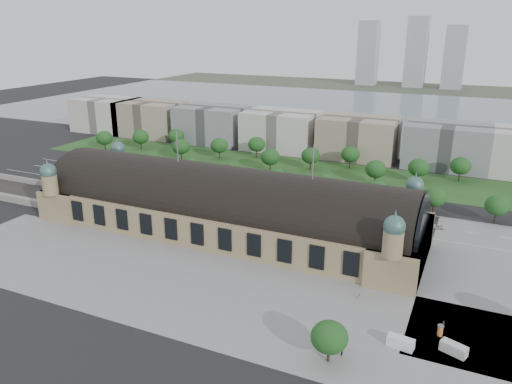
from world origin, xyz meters
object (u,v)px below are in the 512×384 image
at_px(parked_car_6, 211,205).
at_px(pedestrian_0, 359,296).
at_px(parked_car_4, 180,200).
at_px(pedestrian_4, 341,353).
at_px(advertising_column, 440,330).
at_px(parked_car_5, 195,202).
at_px(bus_east, 343,215).
at_px(bus_mid, 236,202).
at_px(bus_west, 245,201).
at_px(van_south, 399,342).
at_px(van_east, 452,348).
at_px(parked_car_0, 125,189).
at_px(parked_car_1, 163,194).
at_px(traffic_car_4, 278,210).
at_px(parked_car_3, 174,196).
at_px(traffic_car_3, 185,187).
at_px(petrol_station, 193,166).
at_px(pedestrian_2, 444,323).
at_px(traffic_car_2, 125,179).
at_px(traffic_car_6, 437,226).
at_px(traffic_car_0, 45,172).
at_px(parked_car_2, 157,196).

xyz_separation_m(parked_car_6, pedestrian_0, (77.90, -49.66, 0.14)).
height_order(parked_car_4, pedestrian_4, pedestrian_4).
bearing_deg(pedestrian_0, advertising_column, -10.26).
bearing_deg(parked_car_5, bus_east, 74.37).
bearing_deg(pedestrian_0, bus_mid, 152.38).
height_order(bus_west, bus_east, bus_west).
bearing_deg(van_south, van_east, 22.77).
bearing_deg(bus_west, parked_car_0, 90.02).
bearing_deg(parked_car_1, parked_car_0, -124.81).
bearing_deg(parked_car_5, traffic_car_4, 74.61).
xyz_separation_m(pedestrian_0, pedestrian_4, (2.53, -28.36, 0.12)).
height_order(parked_car_0, parked_car_1, parked_car_1).
height_order(parked_car_3, parked_car_6, parked_car_3).
distance_m(traffic_car_3, van_south, 144.80).
bearing_deg(parked_car_0, traffic_car_3, 98.51).
xyz_separation_m(van_south, pedestrian_0, (-14.57, 18.61, -0.51)).
bearing_deg(petrol_station, advertising_column, -36.96).
bearing_deg(bus_east, parked_car_1, 100.59).
height_order(traffic_car_3, pedestrian_0, pedestrian_0).
xyz_separation_m(parked_car_0, parked_car_3, (27.54, 0.99, 0.17)).
xyz_separation_m(parked_car_3, parked_car_5, (13.64, -3.68, -0.05)).
bearing_deg(advertising_column, bus_mid, 144.68).
relative_size(parked_car_3, pedestrian_2, 2.73).
height_order(petrol_station, traffic_car_3, petrol_station).
distance_m(parked_car_0, parked_car_1, 21.11).
distance_m(traffic_car_2, parked_car_6, 61.53).
relative_size(parked_car_4, pedestrian_0, 2.62).
xyz_separation_m(parked_car_0, advertising_column, (150.64, -62.00, 1.00)).
distance_m(traffic_car_6, van_east, 82.06).
xyz_separation_m(bus_mid, bus_east, (47.53, 4.71, 0.08)).
bearing_deg(traffic_car_4, advertising_column, 52.15).
relative_size(bus_east, pedestrian_2, 6.74).
bearing_deg(bus_mid, traffic_car_0, 86.61).
relative_size(traffic_car_6, parked_car_5, 1.00).
bearing_deg(bus_mid, traffic_car_2, 79.75).
bearing_deg(bus_west, traffic_car_6, -89.17).
relative_size(traffic_car_6, bus_mid, 0.49).
relative_size(traffic_car_6, parked_car_0, 1.40).
distance_m(traffic_car_0, bus_west, 119.98).
height_order(parked_car_2, bus_east, bus_east).
relative_size(parked_car_6, bus_mid, 0.44).
relative_size(traffic_car_0, traffic_car_6, 0.87).
relative_size(traffic_car_3, pedestrian_4, 2.30).
bearing_deg(traffic_car_2, parked_car_1, 74.81).
distance_m(bus_east, advertising_column, 82.99).
height_order(parked_car_6, bus_west, bus_west).
distance_m(traffic_car_3, bus_east, 81.25).
relative_size(advertising_column, pedestrian_2, 1.80).
xyz_separation_m(traffic_car_0, bus_east, (163.89, 2.80, 0.84)).
relative_size(traffic_car_0, advertising_column, 1.50).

